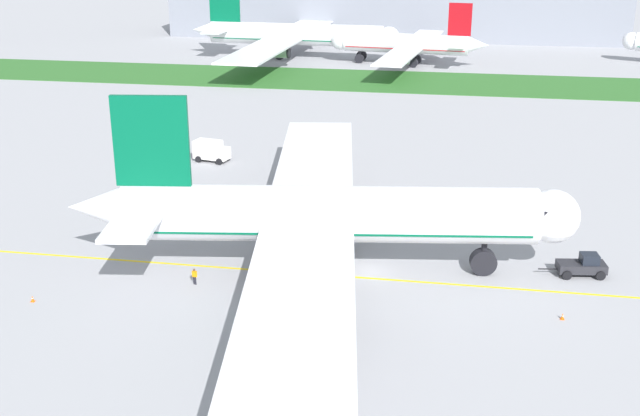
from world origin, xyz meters
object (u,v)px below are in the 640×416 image
parked_airliner_far_centre (293,35)px  traffic_cone_port_wing (562,316)px  ground_crew_marshaller_front (311,232)px  service_truck_baggage_loader (211,150)px  ground_crew_wingwalker_port (195,275)px  airliner_foreground (322,215)px  ground_crew_wingwalker_starboard (248,364)px  parked_airliner_far_right (408,44)px  pushback_tug (583,266)px  traffic_cone_near_nose (33,299)px

parked_airliner_far_centre → traffic_cone_port_wing: bearing=-68.7°
ground_crew_marshaller_front → service_truck_baggage_loader: bearing=125.7°
ground_crew_marshaller_front → service_truck_baggage_loader: service_truck_baggage_loader is taller
ground_crew_wingwalker_port → parked_airliner_far_centre: 128.66m
service_truck_baggage_loader → parked_airliner_far_centre: bearing=94.3°
ground_crew_marshaller_front → airliner_foreground: bearing=-72.2°
ground_crew_wingwalker_port → ground_crew_wingwalker_starboard: (8.95, -14.52, 0.06)m
parked_airliner_far_right → ground_crew_wingwalker_starboard: bearing=-90.9°
pushback_tug → traffic_cone_port_wing: 9.99m
ground_crew_wingwalker_starboard → parked_airliner_far_right: bearing=89.1°
ground_crew_marshaller_front → parked_airliner_far_right: 109.71m
parked_airliner_far_centre → traffic_cone_near_nose: bearing=-88.3°
pushback_tug → ground_crew_marshaller_front: pushback_tug is taller
pushback_tug → service_truck_baggage_loader: bearing=146.4°
ground_crew_marshaller_front → service_truck_baggage_loader: size_ratio=0.33×
airliner_foreground → pushback_tug: airliner_foreground is taller
airliner_foreground → ground_crew_marshaller_front: 9.23m
traffic_cone_near_nose → ground_crew_marshaller_front: bearing=39.9°
pushback_tug → ground_crew_wingwalker_port: (-35.74, -8.31, -0.03)m
service_truck_baggage_loader → parked_airliner_far_right: parked_airliner_far_right is taller
ground_crew_wingwalker_starboard → ground_crew_wingwalker_port: bearing=121.6°
airliner_foreground → traffic_cone_port_wing: bearing=-15.6°
pushback_tug → airliner_foreground: bearing=-171.9°
ground_crew_wingwalker_starboard → traffic_cone_port_wing: (23.98, 13.27, -0.74)m
ground_crew_wingwalker_starboard → parked_airliner_far_centre: size_ratio=0.02×
pushback_tug → ground_crew_marshaller_front: bearing=171.5°
ground_crew_marshaller_front → traffic_cone_near_nose: (-21.82, -18.22, -0.76)m
airliner_foreground → ground_crew_wingwalker_port: (-11.16, -4.81, -4.84)m
ground_crew_wingwalker_port → service_truck_baggage_loader: size_ratio=0.30×
traffic_cone_port_wing → service_truck_baggage_loader: size_ratio=0.11×
traffic_cone_port_wing → parked_airliner_far_right: (-21.83, 123.21, 4.61)m
traffic_cone_port_wing → ground_crew_wingwalker_port: bearing=177.8°
ground_crew_marshaller_front → traffic_cone_port_wing: ground_crew_marshaller_front is taller
airliner_foreground → ground_crew_wingwalker_port: size_ratio=47.41×
ground_crew_wingwalker_port → service_truck_baggage_loader: 40.40m
airliner_foreground → traffic_cone_port_wing: airliner_foreground is taller
service_truck_baggage_loader → parked_airliner_far_centre: size_ratio=0.06×
traffic_cone_port_wing → parked_airliner_far_right: 125.21m
pushback_tug → service_truck_baggage_loader: size_ratio=1.22×
airliner_foreground → parked_airliner_far_centre: bearing=103.0°
service_truck_baggage_loader → parked_airliner_far_right: size_ratio=0.09×
ground_crew_wingwalker_port → ground_crew_marshaller_front: size_ratio=0.93×
parked_airliner_far_right → ground_crew_wingwalker_port: bearing=-95.2°
pushback_tug → ground_crew_marshaller_front: (-27.01, 4.03, 0.04)m
ground_crew_marshaller_front → parked_airliner_far_right: size_ratio=0.03×
ground_crew_marshaller_front → parked_airliner_far_right: (2.37, 109.62, 3.85)m
ground_crew_marshaller_front → ground_crew_wingwalker_starboard: bearing=-89.5°
ground_crew_wingwalker_starboard → parked_airliner_far_centre: (-26.08, 141.94, 4.61)m
ground_crew_marshaller_front → ground_crew_wingwalker_starboard: (0.21, -26.85, -0.02)m
ground_crew_wingwalker_port → traffic_cone_near_nose: ground_crew_wingwalker_port is taller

